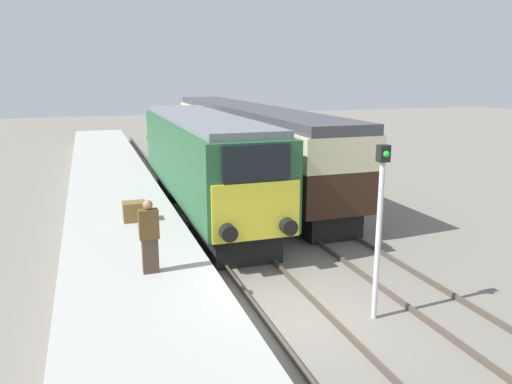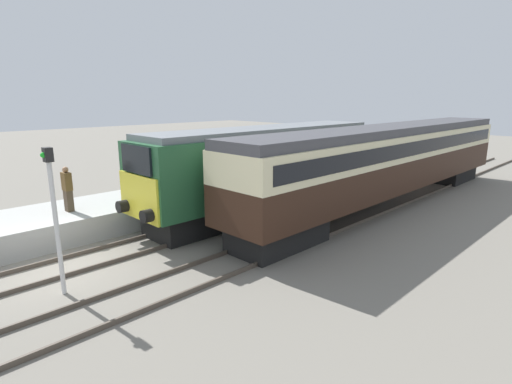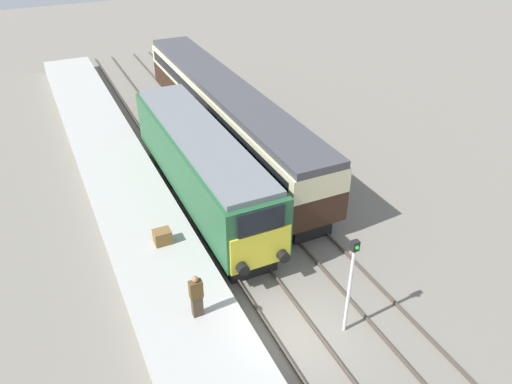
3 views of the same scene
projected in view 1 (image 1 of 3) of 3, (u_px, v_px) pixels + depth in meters
ground_plane at (296, 319)px, 11.26m from camera, size 120.00×120.00×0.00m
platform_left at (120, 218)px, 17.50m from camera, size 3.50×50.00×0.96m
rails_near_track at (234, 246)px, 15.86m from camera, size 1.51×60.00×0.14m
rails_far_track at (330, 235)px, 16.92m from camera, size 1.50×60.00×0.14m
locomotive at (203, 160)px, 19.31m from camera, size 2.70×13.38×3.90m
passenger_carriage at (246, 136)px, 25.14m from camera, size 2.75×20.89×3.88m
person_on_platform at (149, 237)px, 11.29m from camera, size 0.44×0.26×1.71m
signal_post at (380, 219)px, 10.79m from camera, size 0.24×0.28×3.96m
luggage_crate at (135, 211)px, 15.46m from camera, size 0.70×0.56×0.60m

